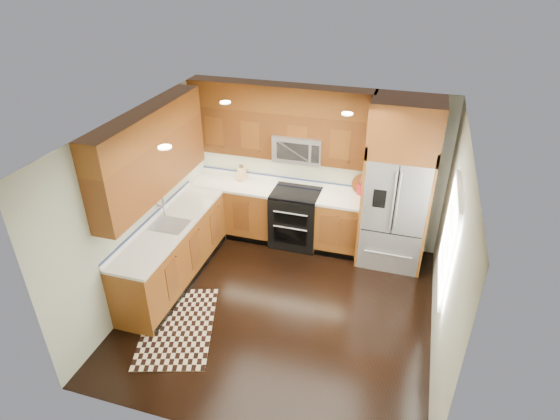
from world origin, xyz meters
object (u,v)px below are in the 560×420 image
(knife_block, at_px, (242,174))
(utensil_crock, at_px, (361,187))
(range, at_px, (296,218))
(rug, at_px, (178,326))
(refrigerator, at_px, (398,186))

(knife_block, xyz_separation_m, utensil_crock, (1.99, 0.06, 0.02))
(range, relative_size, knife_block, 3.45)
(rug, bearing_deg, knife_block, 73.53)
(rug, height_order, utensil_crock, utensil_crock)
(range, height_order, refrigerator, refrigerator)
(rug, distance_m, knife_block, 2.78)
(refrigerator, xyz_separation_m, utensil_crock, (-0.56, 0.29, -0.24))
(refrigerator, distance_m, knife_block, 2.57)
(range, bearing_deg, rug, -111.67)
(rug, bearing_deg, range, 50.90)
(refrigerator, xyz_separation_m, rug, (-2.50, -2.35, -1.30))
(refrigerator, relative_size, knife_block, 9.49)
(knife_block, bearing_deg, utensil_crock, 1.85)
(refrigerator, relative_size, utensil_crock, 7.02)
(refrigerator, relative_size, rug, 1.74)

